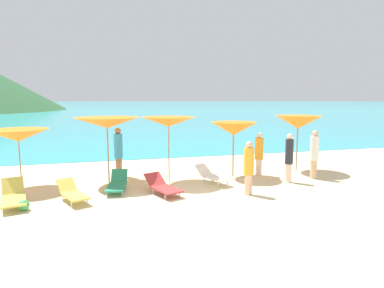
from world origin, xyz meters
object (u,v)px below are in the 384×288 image
(lounge_chair_3, at_px, (72,193))
(lounge_chair_4, at_px, (13,196))
(umbrella_1, at_px, (107,123))
(lounge_chair_1, at_px, (212,175))
(umbrella_4, at_px, (298,122))
(beach_ball, at_px, (24,205))
(beachgoer_2, at_px, (314,153))
(lounge_chair_0, at_px, (163,186))
(beachgoer_0, at_px, (289,156))
(lounge_chair_2, at_px, (117,183))
(beachgoer_1, at_px, (259,153))
(umbrella_2, at_px, (169,122))
(umbrella_3, at_px, (234,129))
(beachgoer_3, at_px, (249,167))
(beachgoer_4, at_px, (118,151))
(umbrella_0, at_px, (18,135))

(lounge_chair_3, relative_size, lounge_chair_4, 0.91)
(umbrella_1, relative_size, lounge_chair_1, 1.62)
(lounge_chair_4, bearing_deg, lounge_chair_3, -16.35)
(lounge_chair_3, bearing_deg, umbrella_1, 37.58)
(umbrella_4, height_order, beach_ball, umbrella_4)
(beach_ball, bearing_deg, beachgoer_2, 5.99)
(beachgoer_2, distance_m, beach_ball, 9.93)
(lounge_chair_0, bearing_deg, lounge_chair_1, 1.89)
(lounge_chair_3, relative_size, beachgoer_0, 0.85)
(lounge_chair_0, xyz_separation_m, lounge_chair_2, (-1.38, 0.79, -0.02))
(beachgoer_1, bearing_deg, lounge_chair_4, -86.39)
(umbrella_2, relative_size, beachgoer_2, 1.28)
(beach_ball, bearing_deg, lounge_chair_0, 7.51)
(lounge_chair_3, xyz_separation_m, beach_ball, (-1.22, -0.47, -0.12))
(lounge_chair_2, bearing_deg, umbrella_3, 21.11)
(beachgoer_0, height_order, beach_ball, beachgoer_0)
(beachgoer_1, bearing_deg, beachgoer_3, -40.13)
(lounge_chair_2, height_order, beachgoer_2, beachgoer_2)
(lounge_chair_1, relative_size, beachgoer_0, 0.85)
(lounge_chair_1, relative_size, beachgoer_3, 0.88)
(lounge_chair_1, distance_m, beachgoer_1, 2.40)
(lounge_chair_3, bearing_deg, beachgoer_2, -20.26)
(lounge_chair_4, bearing_deg, beachgoer_4, 28.99)
(umbrella_4, height_order, beachgoer_1, umbrella_4)
(beachgoer_2, bearing_deg, lounge_chair_2, -16.30)
(umbrella_1, height_order, beachgoer_0, umbrella_1)
(umbrella_0, distance_m, beachgoer_4, 3.49)
(umbrella_1, height_order, beachgoer_3, umbrella_1)
(umbrella_2, relative_size, lounge_chair_1, 1.57)
(lounge_chair_3, bearing_deg, lounge_chair_0, -23.02)
(beachgoer_4, bearing_deg, beach_ball, -77.17)
(umbrella_1, xyz_separation_m, umbrella_2, (2.15, -0.38, 0.02))
(umbrella_0, xyz_separation_m, beachgoer_4, (3.29, 0.87, -0.79))
(umbrella_3, xyz_separation_m, umbrella_4, (2.97, 0.23, 0.18))
(beachgoer_0, bearing_deg, lounge_chair_3, 33.47)
(beachgoer_3, bearing_deg, beachgoer_4, -161.34)
(umbrella_1, height_order, lounge_chair_0, umbrella_1)
(umbrella_3, xyz_separation_m, beachgoer_0, (1.60, -1.37, -0.91))
(umbrella_0, height_order, umbrella_4, umbrella_4)
(beach_ball, bearing_deg, lounge_chair_2, 27.18)
(lounge_chair_2, height_order, beach_ball, lounge_chair_2)
(umbrella_2, distance_m, beachgoer_0, 4.53)
(umbrella_2, bearing_deg, lounge_chair_0, -108.37)
(lounge_chair_0, height_order, beachgoer_1, beachgoer_1)
(umbrella_3, relative_size, beachgoer_3, 1.25)
(lounge_chair_2, bearing_deg, beach_ball, -142.58)
(lounge_chair_4, height_order, beachgoer_2, beachgoer_2)
(umbrella_3, relative_size, beachgoer_4, 1.12)
(lounge_chair_1, xyz_separation_m, lounge_chair_4, (-6.25, -0.78, -0.04))
(umbrella_3, height_order, beachgoer_3, umbrella_3)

